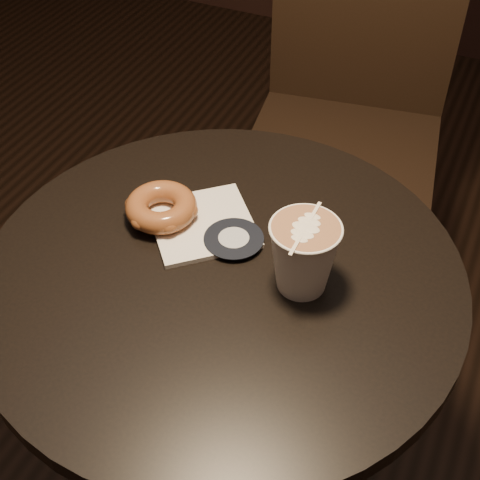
# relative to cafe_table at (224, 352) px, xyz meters

# --- Properties ---
(cafe_table) EXTENTS (0.70, 0.70, 0.75)m
(cafe_table) POSITION_rel_cafe_table_xyz_m (0.00, 0.00, 0.00)
(cafe_table) COLOR black
(cafe_table) RESTS_ON ground
(chair) EXTENTS (0.50, 0.50, 1.11)m
(chair) POSITION_rel_cafe_table_xyz_m (-0.04, 0.79, 0.07)
(chair) COLOR black
(chair) RESTS_ON ground
(pastry_bag) EXTENTS (0.21, 0.21, 0.01)m
(pastry_bag) POSITION_rel_cafe_table_xyz_m (-0.07, 0.07, 0.20)
(pastry_bag) COLOR white
(pastry_bag) RESTS_ON cafe_table
(doughnut) EXTENTS (0.11, 0.11, 0.04)m
(doughnut) POSITION_rel_cafe_table_xyz_m (-0.13, 0.06, 0.23)
(doughnut) COLOR brown
(doughnut) RESTS_ON pastry_bag
(latte_cup) EXTENTS (0.10, 0.10, 0.11)m
(latte_cup) POSITION_rel_cafe_table_xyz_m (0.11, 0.02, 0.25)
(latte_cup) COLOR silver
(latte_cup) RESTS_ON cafe_table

